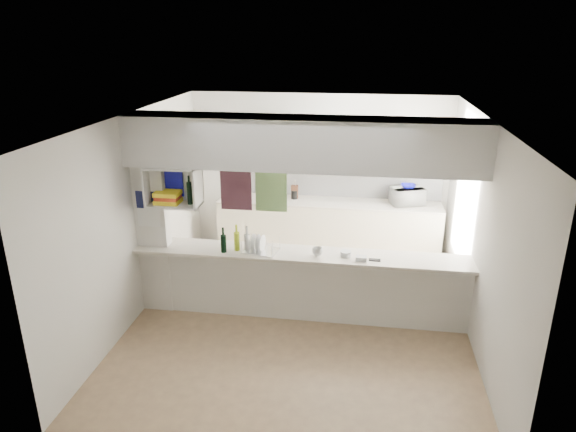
% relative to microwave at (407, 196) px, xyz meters
% --- Properties ---
extents(floor, '(4.80, 4.80, 0.00)m').
position_rel_microwave_xyz_m(floor, '(-1.44, -2.14, -1.06)').
color(floor, '#8B6C50').
rests_on(floor, ground).
extents(ceiling, '(4.80, 4.80, 0.00)m').
position_rel_microwave_xyz_m(ceiling, '(-1.44, -2.14, 1.54)').
color(ceiling, white).
rests_on(ceiling, wall_back).
extents(wall_back, '(4.20, 0.00, 4.20)m').
position_rel_microwave_xyz_m(wall_back, '(-1.44, 0.26, 0.24)').
color(wall_back, silver).
rests_on(wall_back, floor).
extents(wall_left, '(0.00, 4.80, 4.80)m').
position_rel_microwave_xyz_m(wall_left, '(-3.54, -2.14, 0.24)').
color(wall_left, silver).
rests_on(wall_left, floor).
extents(wall_right, '(0.00, 4.80, 4.80)m').
position_rel_microwave_xyz_m(wall_right, '(0.66, -2.14, 0.24)').
color(wall_right, silver).
rests_on(wall_right, floor).
extents(servery_partition, '(4.20, 0.50, 2.60)m').
position_rel_microwave_xyz_m(servery_partition, '(-1.61, -2.14, 0.60)').
color(servery_partition, silver).
rests_on(servery_partition, floor).
extents(cubby_shelf, '(0.65, 0.35, 0.50)m').
position_rel_microwave_xyz_m(cubby_shelf, '(-3.01, -2.20, 0.65)').
color(cubby_shelf, white).
rests_on(cubby_shelf, bulkhead).
extents(kitchen_run, '(3.60, 0.63, 2.24)m').
position_rel_microwave_xyz_m(kitchen_run, '(-1.28, -0.00, -0.23)').
color(kitchen_run, beige).
rests_on(kitchen_run, floor).
extents(microwave, '(0.58, 0.48, 0.27)m').
position_rel_microwave_xyz_m(microwave, '(0.00, 0.00, 0.00)').
color(microwave, white).
rests_on(microwave, bench_top).
extents(bowl, '(0.23, 0.23, 0.06)m').
position_rel_microwave_xyz_m(bowl, '(-0.00, -0.02, 0.17)').
color(bowl, '#0D0D93').
rests_on(bowl, microwave).
extents(dish_rack, '(0.47, 0.38, 0.22)m').
position_rel_microwave_xyz_m(dish_rack, '(-1.94, -2.16, -0.05)').
color(dish_rack, silver).
rests_on(dish_rack, breakfast_bar).
extents(cup, '(0.16, 0.16, 0.10)m').
position_rel_microwave_xyz_m(cup, '(-1.22, -2.22, -0.07)').
color(cup, white).
rests_on(cup, dish_rack).
extents(wine_bottles, '(0.37, 0.15, 0.36)m').
position_rel_microwave_xyz_m(wine_bottles, '(-2.23, -2.23, -0.01)').
color(wine_bottles, black).
rests_on(wine_bottles, breakfast_bar).
extents(plastic_tubs, '(0.49, 0.21, 0.07)m').
position_rel_microwave_xyz_m(plastic_tubs, '(-0.79, -2.20, -0.11)').
color(plastic_tubs, silver).
rests_on(plastic_tubs, breakfast_bar).
extents(utensil_jar, '(0.10, 0.10, 0.14)m').
position_rel_microwave_xyz_m(utensil_jar, '(-1.81, 0.01, -0.07)').
color(utensil_jar, black).
rests_on(utensil_jar, bench_top).
extents(knife_block, '(0.11, 0.09, 0.22)m').
position_rel_microwave_xyz_m(knife_block, '(-1.81, 0.04, -0.03)').
color(knife_block, '#522D1C').
rests_on(knife_block, bench_top).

